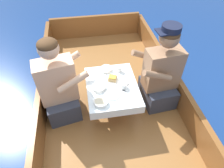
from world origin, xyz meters
TOP-DOWN VIEW (x-y plane):
  - ground_plane at (0.00, 0.00)m, footprint 60.00×60.00m
  - boat_deck at (0.00, 0.00)m, footprint 1.71×3.68m
  - gunwale_port at (-0.83, 0.00)m, footprint 0.06×3.68m
  - gunwale_starboard at (0.83, 0.00)m, footprint 0.06×3.68m
  - bow_coaming at (0.00, 1.81)m, footprint 1.59×0.06m
  - cockpit_table at (0.00, 0.02)m, footprint 0.57×0.72m
  - person_port at (-0.58, 0.08)m, footprint 0.57×0.52m
  - person_starboard at (0.58, 0.07)m, footprint 0.55×0.48m
  - plate_sandwich at (0.02, 0.10)m, footprint 0.19×0.19m
  - plate_bread at (-0.02, -0.12)m, footprint 0.17×0.17m
  - sandwich at (0.02, 0.10)m, footprint 0.12×0.11m
  - bowl_port_near at (-0.03, 0.29)m, footprint 0.14×0.14m
  - bowl_starboard_near at (-0.15, -0.01)m, footprint 0.15×0.15m
  - bowl_center_far at (-0.16, -0.23)m, footprint 0.15×0.15m
  - coffee_cup_port at (0.12, -0.04)m, footprint 0.10×0.07m
  - coffee_cup_starboard at (0.12, 0.25)m, footprint 0.09×0.06m
  - utensil_spoon_center at (-0.09, 0.14)m, footprint 0.17×0.02m
  - utensil_fork_port at (0.21, -0.05)m, footprint 0.13×0.14m
  - utensil_fork_starboard at (0.15, -0.11)m, footprint 0.16×0.10m

SIDE VIEW (x-z plane):
  - ground_plane at x=0.00m, z-range 0.00..0.00m
  - boat_deck at x=0.00m, z-range 0.00..0.30m
  - gunwale_port at x=-0.83m, z-range 0.30..0.64m
  - gunwale_starboard at x=0.83m, z-range 0.30..0.64m
  - bow_coaming at x=0.00m, z-range 0.30..0.69m
  - cockpit_table at x=0.00m, z-range 0.46..0.86m
  - utensil_fork_port at x=0.21m, z-range 0.71..0.71m
  - utensil_fork_starboard at x=0.15m, z-range 0.71..0.71m
  - utensil_spoon_center at x=-0.09m, z-range 0.71..0.71m
  - plate_sandwich at x=0.02m, z-range 0.71..0.72m
  - plate_bread at x=-0.02m, z-range 0.71..0.72m
  - person_port at x=-0.58m, z-range 0.21..1.23m
  - bowl_center_far at x=-0.16m, z-range 0.71..0.75m
  - bowl_port_near at x=-0.03m, z-range 0.71..0.75m
  - bowl_starboard_near at x=-0.15m, z-range 0.71..0.75m
  - person_starboard at x=0.58m, z-range 0.21..1.26m
  - coffee_cup_port at x=0.12m, z-range 0.71..0.77m
  - sandwich at x=0.02m, z-range 0.71..0.76m
  - coffee_cup_starboard at x=0.12m, z-range 0.71..0.78m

